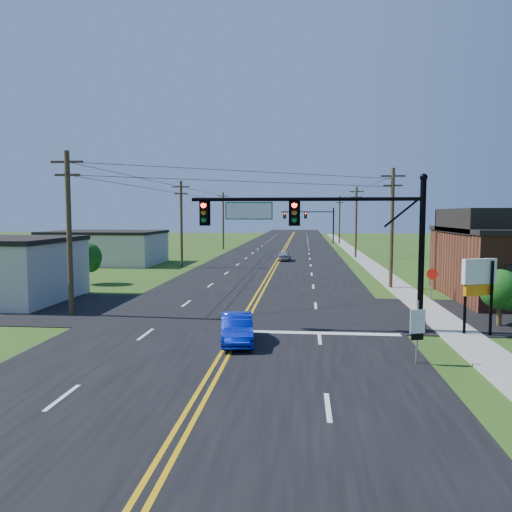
# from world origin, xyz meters

# --- Properties ---
(ground) EXTENTS (260.00, 260.00, 0.00)m
(ground) POSITION_xyz_m (0.00, 0.00, 0.00)
(ground) COLOR #244714
(ground) RESTS_ON ground
(road_main) EXTENTS (16.00, 220.00, 0.04)m
(road_main) POSITION_xyz_m (0.00, 50.00, 0.02)
(road_main) COLOR black
(road_main) RESTS_ON ground
(road_cross) EXTENTS (70.00, 10.00, 0.04)m
(road_cross) POSITION_xyz_m (0.00, 12.00, 0.02)
(road_cross) COLOR black
(road_cross) RESTS_ON ground
(sidewalk) EXTENTS (2.00, 160.00, 0.08)m
(sidewalk) POSITION_xyz_m (10.50, 40.00, 0.04)
(sidewalk) COLOR gray
(sidewalk) RESTS_ON ground
(signal_mast_main) EXTENTS (11.30, 0.60, 7.48)m
(signal_mast_main) POSITION_xyz_m (4.34, 8.00, 4.75)
(signal_mast_main) COLOR black
(signal_mast_main) RESTS_ON ground
(signal_mast_far) EXTENTS (10.98, 0.60, 7.48)m
(signal_mast_far) POSITION_xyz_m (4.44, 80.00, 4.55)
(signal_mast_far) COLOR black
(signal_mast_far) RESTS_ON ground
(cream_bldg_far) EXTENTS (12.20, 9.20, 3.70)m
(cream_bldg_far) POSITION_xyz_m (-19.00, 38.00, 1.86)
(cream_bldg_far) COLOR #B8AF9D
(cream_bldg_far) RESTS_ON ground
(utility_pole_left_a) EXTENTS (1.80, 0.28, 9.00)m
(utility_pole_left_a) POSITION_xyz_m (-9.50, 10.00, 4.72)
(utility_pole_left_a) COLOR #3A2A1A
(utility_pole_left_a) RESTS_ON ground
(utility_pole_left_b) EXTENTS (1.80, 0.28, 9.00)m
(utility_pole_left_b) POSITION_xyz_m (-9.50, 35.00, 4.72)
(utility_pole_left_b) COLOR #3A2A1A
(utility_pole_left_b) RESTS_ON ground
(utility_pole_left_c) EXTENTS (1.80, 0.28, 9.00)m
(utility_pole_left_c) POSITION_xyz_m (-9.50, 62.00, 4.72)
(utility_pole_left_c) COLOR #3A2A1A
(utility_pole_left_c) RESTS_ON ground
(utility_pole_right_a) EXTENTS (1.80, 0.28, 9.00)m
(utility_pole_right_a) POSITION_xyz_m (9.80, 22.00, 4.72)
(utility_pole_right_a) COLOR #3A2A1A
(utility_pole_right_a) RESTS_ON ground
(utility_pole_right_b) EXTENTS (1.80, 0.28, 9.00)m
(utility_pole_right_b) POSITION_xyz_m (9.80, 48.00, 4.72)
(utility_pole_right_b) COLOR #3A2A1A
(utility_pole_right_b) RESTS_ON ground
(utility_pole_right_c) EXTENTS (1.80, 0.28, 9.00)m
(utility_pole_right_c) POSITION_xyz_m (9.80, 78.00, 4.72)
(utility_pole_right_c) COLOR #3A2A1A
(utility_pole_right_c) RESTS_ON ground
(tree_right_back) EXTENTS (3.00, 3.00, 4.10)m
(tree_right_back) POSITION_xyz_m (16.00, 26.00, 2.60)
(tree_right_back) COLOR #3A2A1A
(tree_right_back) RESTS_ON ground
(shrub_corner) EXTENTS (2.00, 2.00, 2.86)m
(shrub_corner) POSITION_xyz_m (13.00, 9.50, 1.85)
(shrub_corner) COLOR #3A2A1A
(shrub_corner) RESTS_ON ground
(tree_left) EXTENTS (2.40, 2.40, 3.37)m
(tree_left) POSITION_xyz_m (-14.00, 22.00, 2.16)
(tree_left) COLOR #3A2A1A
(tree_left) RESTS_ON ground
(blue_car) EXTENTS (1.86, 3.93, 1.24)m
(blue_car) POSITION_xyz_m (0.41, 4.95, 0.62)
(blue_car) COLOR #081AB0
(blue_car) RESTS_ON ground
(distant_car) EXTENTS (1.59, 3.52, 1.17)m
(distant_car) POSITION_xyz_m (0.94, 43.13, 0.59)
(distant_car) COLOR #A6A7AB
(distant_car) RESTS_ON ground
(route_sign) EXTENTS (0.58, 0.20, 2.39)m
(route_sign) POSITION_xyz_m (7.50, 2.65, 1.39)
(route_sign) COLOR slate
(route_sign) RESTS_ON ground
(stop_sign) EXTENTS (0.71, 0.25, 2.07)m
(stop_sign) POSITION_xyz_m (11.57, 16.98, 1.49)
(stop_sign) COLOR slate
(stop_sign) RESTS_ON ground
(pylon_sign) EXTENTS (1.70, 0.88, 3.57)m
(pylon_sign) POSITION_xyz_m (11.26, 7.42, 2.60)
(pylon_sign) COLOR black
(pylon_sign) RESTS_ON ground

